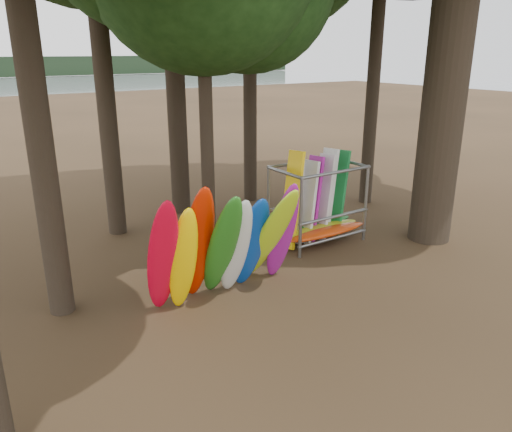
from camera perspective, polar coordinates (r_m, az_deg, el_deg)
ground at (r=12.38m, az=6.53°, el=-7.45°), size 120.00×120.00×0.00m
kayak_row at (r=10.98m, az=-3.20°, el=-3.39°), size 3.84×2.07×3.00m
storage_rack at (r=14.63m, az=6.95°, el=1.10°), size 2.99×1.58×2.78m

